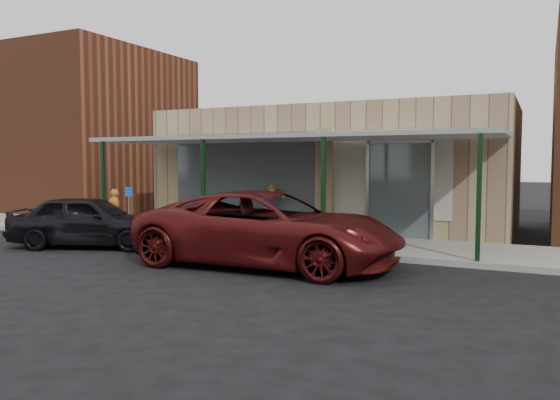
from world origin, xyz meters
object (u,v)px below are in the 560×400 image
at_px(barrel_scarecrow, 272,216).
at_px(car_maroon, 268,229).
at_px(barrel_pumpkin, 255,225).
at_px(handicap_sign, 129,203).
at_px(parked_sedan, 89,221).

height_order(barrel_scarecrow, car_maroon, car_maroon).
relative_size(barrel_pumpkin, car_maroon, 0.14).
bearing_deg(barrel_scarecrow, handicap_sign, -143.97).
bearing_deg(handicap_sign, car_maroon, -16.51).
bearing_deg(handicap_sign, barrel_scarecrow, 31.06).
distance_m(barrel_scarecrow, car_maroon, 4.89).
xyz_separation_m(barrel_pumpkin, handicap_sign, (-3.83, -1.28, 0.64)).
xyz_separation_m(parked_sedan, car_maroon, (5.70, -0.24, 0.12)).
height_order(barrel_pumpkin, parked_sedan, parked_sedan).
height_order(handicap_sign, parked_sedan, parked_sedan).
xyz_separation_m(handicap_sign, car_maroon, (6.18, -2.38, -0.22)).
relative_size(barrel_pumpkin, parked_sedan, 0.18).
distance_m(parked_sedan, car_maroon, 5.70).
bearing_deg(parked_sedan, car_maroon, -114.34).
distance_m(barrel_pumpkin, parked_sedan, 4.80).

